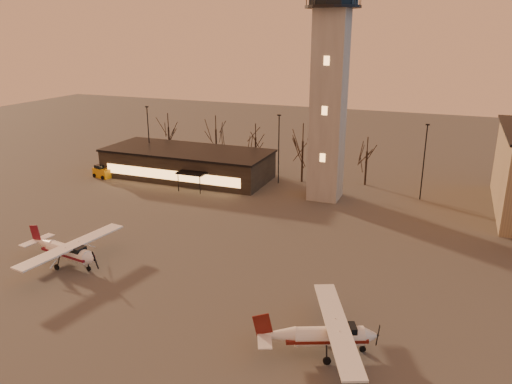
% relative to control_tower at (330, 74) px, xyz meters
% --- Properties ---
extents(ground, '(220.00, 220.00, 0.00)m').
position_rel_control_tower_xyz_m(ground, '(0.00, -30.00, -16.33)').
color(ground, '#3E3C39').
rests_on(ground, ground).
extents(control_tower, '(6.80, 6.80, 32.60)m').
position_rel_control_tower_xyz_m(control_tower, '(0.00, 0.00, 0.00)').
color(control_tower, gray).
rests_on(control_tower, ground).
extents(terminal, '(25.40, 12.20, 4.30)m').
position_rel_control_tower_xyz_m(terminal, '(-21.99, 1.98, -14.17)').
color(terminal, black).
rests_on(terminal, ground).
extents(light_poles, '(58.50, 12.25, 10.14)m').
position_rel_control_tower_xyz_m(light_poles, '(0.50, 1.00, -10.92)').
color(light_poles, black).
rests_on(light_poles, ground).
extents(tree_row, '(37.20, 9.20, 8.80)m').
position_rel_control_tower_xyz_m(tree_row, '(-13.70, 9.16, -10.39)').
color(tree_row, black).
rests_on(tree_row, ground).
extents(cessna_front, '(9.29, 11.20, 3.19)m').
position_rel_control_tower_xyz_m(cessna_front, '(8.81, -33.00, -15.23)').
color(cessna_front, silver).
rests_on(cessna_front, ground).
extents(cessna_rear, '(9.43, 11.89, 3.26)m').
position_rel_control_tower_xyz_m(cessna_rear, '(-17.47, -28.88, -15.21)').
color(cessna_rear, white).
rests_on(cessna_rear, ground).
extents(service_cart, '(3.32, 2.52, 1.91)m').
position_rel_control_tower_xyz_m(service_cart, '(-34.06, -2.98, -15.60)').
color(service_cart, orange).
rests_on(service_cart, ground).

